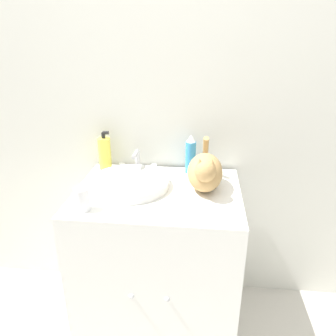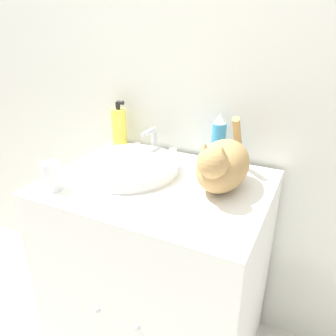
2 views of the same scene
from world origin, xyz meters
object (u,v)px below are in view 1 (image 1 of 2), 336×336
object	(u,v)px
cup	(82,199)
soap_bottle	(105,153)
cat	(205,171)
spray_bottle	(191,155)

from	to	relation	value
cup	soap_bottle	bearing A→B (deg)	94.12
cat	soap_bottle	bearing A→B (deg)	-109.86
cat	soap_bottle	world-z (taller)	cat
soap_bottle	cat	bearing A→B (deg)	-19.89
spray_bottle	soap_bottle	bearing A→B (deg)	179.39
cat	spray_bottle	distance (m)	0.20
cup	spray_bottle	bearing A→B (deg)	45.96
cat	spray_bottle	size ratio (longest dim) A/B	1.75
cup	cat	bearing A→B (deg)	26.71
spray_bottle	cup	world-z (taller)	spray_bottle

